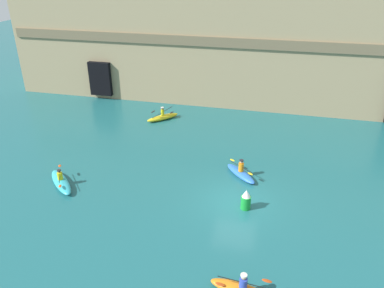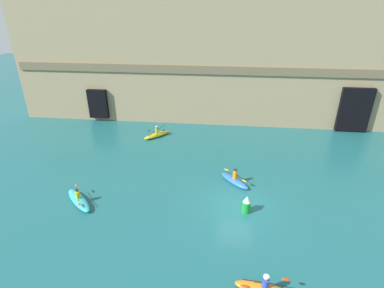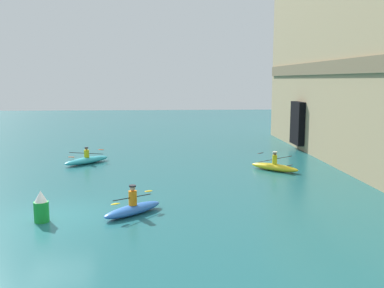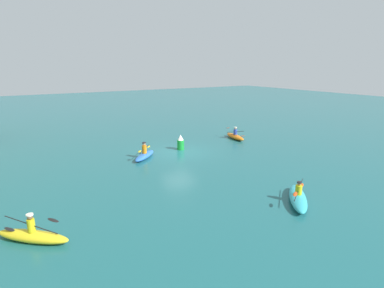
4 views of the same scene
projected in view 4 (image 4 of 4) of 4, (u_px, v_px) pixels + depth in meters
ground_plane at (179, 152)px, 23.64m from camera, size 120.00×120.00×0.00m
kayak_yellow at (33, 235)px, 11.58m from camera, size 2.57×2.71×1.17m
kayak_blue at (145, 155)px, 22.03m from camera, size 2.45×2.54×1.21m
kayak_orange at (235, 136)px, 27.87m from camera, size 2.95×1.18×1.12m
kayak_cyan at (298, 198)px, 14.94m from camera, size 2.95×2.89×1.09m
marker_buoy at (181, 143)px, 24.25m from camera, size 0.57×0.57×1.23m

